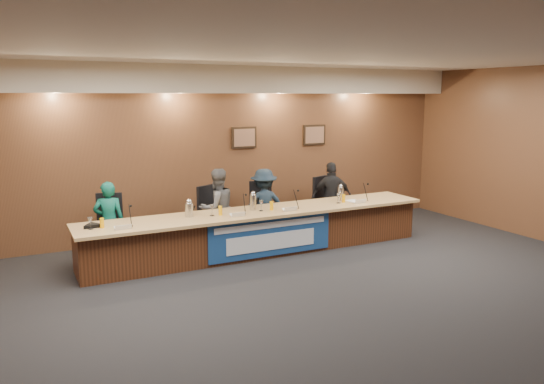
{
  "coord_description": "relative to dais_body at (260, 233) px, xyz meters",
  "views": [
    {
      "loc": [
        -3.78,
        -5.53,
        2.66
      ],
      "look_at": [
        0.29,
        2.54,
        1.01
      ],
      "focal_mm": 35.0,
      "sensor_mm": 36.0,
      "label": 1
    }
  ],
  "objects": [
    {
      "name": "speakerphone",
      "position": [
        -2.73,
        0.02,
        0.43
      ],
      "size": [
        0.32,
        0.32,
        0.05
      ],
      "primitive_type": "cylinder",
      "color": "black",
      "rests_on": "dais_top"
    },
    {
      "name": "microphone_d",
      "position": [
        2.04,
        -0.16,
        0.41
      ],
      "size": [
        0.07,
        0.07,
        0.02
      ],
      "primitive_type": "cylinder",
      "color": "black",
      "rests_on": "dais_top"
    },
    {
      "name": "wall_back",
      "position": [
        0.0,
        1.6,
        1.25
      ],
      "size": [
        10.0,
        0.04,
        3.2
      ],
      "primitive_type": "cube",
      "color": "brown",
      "rests_on": "floor"
    },
    {
      "name": "soffit",
      "position": [
        0.0,
        1.35,
        2.6
      ],
      "size": [
        10.0,
        0.5,
        0.5
      ],
      "primitive_type": "cube",
      "color": "beige",
      "rests_on": "wall_back"
    },
    {
      "name": "juice_glass_a",
      "position": [
        -2.61,
        -0.09,
        0.47
      ],
      "size": [
        0.06,
        0.06,
        0.15
      ],
      "primitive_type": "cylinder",
      "color": "#FFB205",
      "rests_on": "dais_top"
    },
    {
      "name": "microphone_c",
      "position": [
        0.58,
        -0.17,
        0.41
      ],
      "size": [
        0.07,
        0.07,
        0.02
      ],
      "primitive_type": "cylinder",
      "color": "black",
      "rests_on": "dais_top"
    },
    {
      "name": "paper_stack",
      "position": [
        1.86,
        -0.11,
        0.4
      ],
      "size": [
        0.26,
        0.33,
        0.01
      ],
      "primitive_type": "cube",
      "rotation": [
        0.0,
        0.0,
        0.14
      ],
      "color": "white",
      "rests_on": "dais_top"
    },
    {
      "name": "office_chair_d",
      "position": [
        1.86,
        0.76,
        0.13
      ],
      "size": [
        0.62,
        0.62,
        0.08
      ],
      "primitive_type": "cube",
      "rotation": [
        0.0,
        0.0,
        0.38
      ],
      "color": "black",
      "rests_on": "floor"
    },
    {
      "name": "banner",
      "position": [
        0.0,
        -0.41,
        0.03
      ],
      "size": [
        2.2,
        0.02,
        0.65
      ],
      "primitive_type": "cube",
      "color": "navy",
      "rests_on": "dais_body"
    },
    {
      "name": "wall_photo_left",
      "position": [
        0.4,
        1.57,
        1.5
      ],
      "size": [
        0.52,
        0.04,
        0.42
      ],
      "primitive_type": "cube",
      "color": "black",
      "rests_on": "wall_back"
    },
    {
      "name": "wall_photo_right",
      "position": [
        2.0,
        1.57,
        1.5
      ],
      "size": [
        0.52,
        0.04,
        0.42
      ],
      "primitive_type": "cube",
      "color": "black",
      "rests_on": "wall_back"
    },
    {
      "name": "carafe_right",
      "position": [
        1.65,
        0.04,
        0.53
      ],
      "size": [
        0.11,
        0.11,
        0.25
      ],
      "primitive_type": "cylinder",
      "color": "silver",
      "rests_on": "dais_top"
    },
    {
      "name": "banner_text_upper",
      "position": [
        0.0,
        -0.43,
        0.23
      ],
      "size": [
        2.0,
        0.01,
        0.1
      ],
      "primitive_type": "cube",
      "color": "silver",
      "rests_on": "banner"
    },
    {
      "name": "juice_glass_b",
      "position": [
        -0.75,
        -0.08,
        0.47
      ],
      "size": [
        0.06,
        0.06,
        0.15
      ],
      "primitive_type": "cylinder",
      "color": "#FFB205",
      "rests_on": "dais_top"
    },
    {
      "name": "microphone_a",
      "position": [
        -2.22,
        -0.18,
        0.41
      ],
      "size": [
        0.07,
        0.07,
        0.02
      ],
      "primitive_type": "cylinder",
      "color": "black",
      "rests_on": "dais_top"
    },
    {
      "name": "carafe_mid",
      "position": [
        -0.12,
        0.05,
        0.53
      ],
      "size": [
        0.11,
        0.11,
        0.26
      ],
      "primitive_type": "cylinder",
      "color": "silver",
      "rests_on": "dais_top"
    },
    {
      "name": "microphone_b",
      "position": [
        -0.37,
        -0.14,
        0.41
      ],
      "size": [
        0.07,
        0.07,
        0.02
      ],
      "primitive_type": "cylinder",
      "color": "black",
      "rests_on": "dais_top"
    },
    {
      "name": "office_chair_b",
      "position": [
        -0.53,
        0.76,
        0.13
      ],
      "size": [
        0.64,
        0.64,
        0.08
      ],
      "primitive_type": "cube",
      "rotation": [
        0.0,
        0.0,
        0.43
      ],
      "color": "black",
      "rests_on": "floor"
    },
    {
      "name": "nameplate_d",
      "position": [
        1.85,
        -0.31,
        0.45
      ],
      "size": [
        0.24,
        0.08,
        0.1
      ],
      "primitive_type": "cube",
      "rotation": [
        0.31,
        0.0,
        0.0
      ],
      "color": "white",
      "rests_on": "dais_top"
    },
    {
      "name": "water_glass_a",
      "position": [
        -2.77,
        -0.1,
        0.49
      ],
      "size": [
        0.08,
        0.08,
        0.18
      ],
      "primitive_type": "cylinder",
      "color": "silver",
      "rests_on": "dais_top"
    },
    {
      "name": "office_chair_c",
      "position": [
        0.38,
        0.76,
        0.13
      ],
      "size": [
        0.62,
        0.62,
        0.08
      ],
      "primitive_type": "cube",
      "rotation": [
        0.0,
        0.0,
        -0.35
      ],
      "color": "black",
      "rests_on": "floor"
    },
    {
      "name": "ceiling",
      "position": [
        0.0,
        -2.4,
        2.85
      ],
      "size": [
        10.0,
        8.0,
        0.04
      ],
      "primitive_type": "cube",
      "color": "silver",
      "rests_on": "wall_back"
    },
    {
      "name": "panelist_d",
      "position": [
        1.86,
        0.66,
        0.34
      ],
      "size": [
        0.88,
        0.57,
        1.38
      ],
      "primitive_type": "imported",
      "rotation": [
        0.0,
        0.0,
        2.82
      ],
      "color": "black",
      "rests_on": "floor"
    },
    {
      "name": "panelist_c",
      "position": [
        0.38,
        0.66,
        0.32
      ],
      "size": [
        0.94,
        0.64,
        1.35
      ],
      "primitive_type": "imported",
      "rotation": [
        0.0,
        0.0,
        2.97
      ],
      "color": "#142232",
      "rests_on": "floor"
    },
    {
      "name": "juice_glass_d",
      "position": [
        1.62,
        -0.11,
        0.47
      ],
      "size": [
        0.06,
        0.06,
        0.15
      ],
      "primitive_type": "cylinder",
      "color": "#FFB205",
      "rests_on": "dais_top"
    },
    {
      "name": "water_glass_c",
      "position": [
        -0.03,
        -0.08,
        0.49
      ],
      "size": [
        0.08,
        0.08,
        0.18
      ],
      "primitive_type": "cylinder",
      "color": "silver",
      "rests_on": "dais_top"
    },
    {
      "name": "dais_body",
      "position": [
        0.0,
        0.0,
        0.0
      ],
      "size": [
        6.0,
        0.8,
        0.7
      ],
      "primitive_type": "cube",
      "color": "#472412",
      "rests_on": "floor"
    },
    {
      "name": "water_glass_d",
      "position": [
        1.5,
        -0.13,
        0.49
      ],
      "size": [
        0.08,
        0.08,
        0.18
      ],
      "primitive_type": "cylinder",
      "color": "silver",
      "rests_on": "dais_top"
    },
    {
      "name": "nameplate_a",
      "position": [
        -2.35,
        -0.33,
        0.45
      ],
      "size": [
        0.24,
        0.08,
        0.1
      ],
      "primitive_type": "cube",
      "rotation": [
        0.31,
        0.0,
        0.0
      ],
      "color": "white",
      "rests_on": "dais_top"
    },
    {
      "name": "dais_top",
      "position": [
        0.0,
        -0.05,
        0.38
      ],
      "size": [
        6.1,
        0.95,
        0.05
      ],
      "primitive_type": "cube",
      "color": "tan",
      "rests_on": "dais_body"
    },
    {
      "name": "carafe_left",
      "position": [
        -1.24,
        0.05,
        0.51
      ],
      "size": [
        0.13,
        0.13,
        0.22
      ],
      "primitive_type": "cylinder",
      "color": "silver",
      "rests_on": "dais_top"
    },
    {
      "name": "juice_glass_c",
      "position": [
        0.16,
        -0.11,
        0.47
      ],
      "size": [
        0.06,
        0.06,
        0.15
      ],
      "primitive_type": "cylinder",
      "color": "#FFB205",
      "rests_on": "dais_top"
    },
    {
      "name": "nameplate_b",
      "position": [
        -0.54,
        -0.31,
        0.45
      ],
      "size": [
        0.24,
        0.08,
        0.1
      ],
      "primitive_type": "cube",
      "rotation": [
        0.31,
        0.0,
        0.0
      ],
      "color": "white",
      "rests_on": "dais_top"
    },
    {
      "name": "panelist_a",
      "position": [
        -2.39,
        0.66,
        0.31
      ],
      "size": [
        0.54,
        0.42,
        1.32
      ],
      "primitive_type": "imported",
      "rotation": [
        0.0,
        0.0,
        2.9
      ],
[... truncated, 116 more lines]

